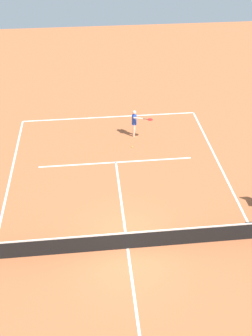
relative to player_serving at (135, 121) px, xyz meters
name	(u,v)px	position (x,y,z in m)	size (l,w,h in m)	color
ground_plane	(128,248)	(1.35, 8.59, -1.00)	(60.00, 60.00, 0.00)	#B76038
court_lines	(128,248)	(1.35, 8.59, -1.00)	(11.16, 22.06, 0.01)	white
tennis_net	(128,240)	(1.35, 8.59, -0.51)	(11.76, 0.10, 1.07)	#4C4C51
player_serving	(135,121)	(0.00, 0.00, 0.00)	(1.19, 0.89, 1.68)	beige
tennis_ball	(132,147)	(0.30, 1.19, -0.97)	(0.07, 0.07, 0.07)	#CCE033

